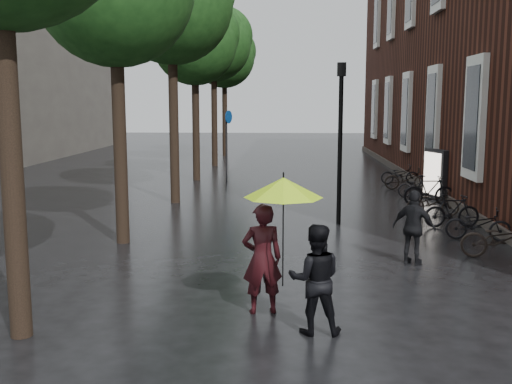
# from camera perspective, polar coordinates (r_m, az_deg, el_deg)

# --- Properties ---
(ground) EXTENTS (120.00, 120.00, 0.00)m
(ground) POSITION_cam_1_polar(r_m,az_deg,el_deg) (8.12, 3.22, -16.70)
(ground) COLOR black
(street_trees) EXTENTS (4.33, 34.03, 8.91)m
(street_trees) POSITION_cam_1_polar(r_m,az_deg,el_deg) (23.76, -6.90, 15.48)
(street_trees) COLOR black
(street_trees) RESTS_ON ground
(person_burgundy) EXTENTS (0.75, 0.58, 1.84)m
(person_burgundy) POSITION_cam_1_polar(r_m,az_deg,el_deg) (9.88, 0.60, -6.36)
(person_burgundy) COLOR black
(person_burgundy) RESTS_ON ground
(person_black) EXTENTS (0.83, 0.65, 1.68)m
(person_black) POSITION_cam_1_polar(r_m,az_deg,el_deg) (9.09, 5.65, -8.25)
(person_black) COLOR black
(person_black) RESTS_ON ground
(lime_umbrella) EXTENTS (1.23, 1.23, 1.80)m
(lime_umbrella) POSITION_cam_1_polar(r_m,az_deg,el_deg) (9.14, 2.62, 0.42)
(lime_umbrella) COLOR black
(lime_umbrella) RESTS_ON ground
(pedestrian_walking) EXTENTS (1.01, 0.83, 1.61)m
(pedestrian_walking) POSITION_cam_1_polar(r_m,az_deg,el_deg) (13.24, 14.81, -3.30)
(pedestrian_walking) COLOR black
(pedestrian_walking) RESTS_ON ground
(parked_bicycles) EXTENTS (1.98, 13.07, 1.03)m
(parked_bicycles) POSITION_cam_1_polar(r_m,az_deg,el_deg) (20.11, 16.53, -0.41)
(parked_bicycles) COLOR black
(parked_bicycles) RESTS_ON ground
(ad_lightbox) EXTENTS (0.28, 1.20, 1.81)m
(ad_lightbox) POSITION_cam_1_polar(r_m,az_deg,el_deg) (22.08, 16.74, 1.58)
(ad_lightbox) COLOR black
(ad_lightbox) RESTS_ON ground
(lamp_post) EXTENTS (0.23, 0.23, 4.54)m
(lamp_post) POSITION_cam_1_polar(r_m,az_deg,el_deg) (16.98, 8.04, 6.10)
(lamp_post) COLOR black
(lamp_post) RESTS_ON ground
(cycle_sign) EXTENTS (0.16, 0.56, 3.09)m
(cycle_sign) POSITION_cam_1_polar(r_m,az_deg,el_deg) (26.33, -2.74, 5.49)
(cycle_sign) COLOR #262628
(cycle_sign) RESTS_ON ground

